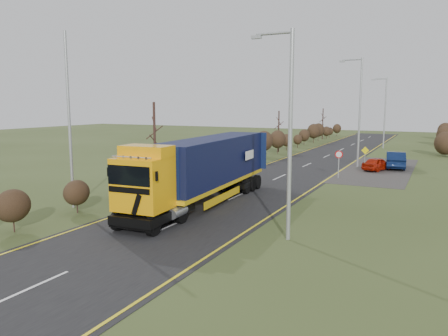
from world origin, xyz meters
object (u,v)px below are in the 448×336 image
at_px(car_red_hatchback, 377,164).
at_px(streetlight_near, 288,127).
at_px(speed_sign, 339,159).
at_px(car_blue_sedan, 395,160).
at_px(lorry, 204,167).

relative_size(car_red_hatchback, streetlight_near, 0.38).
bearing_deg(speed_sign, streetlight_near, -85.53).
distance_m(car_blue_sedan, speed_sign, 8.77).
distance_m(lorry, car_blue_sedan, 22.52).
bearing_deg(speed_sign, car_red_hatchback, 68.97).
bearing_deg(car_blue_sedan, speed_sign, 58.84).
relative_size(lorry, speed_sign, 6.42).
xyz_separation_m(car_red_hatchback, streetlight_near, (-0.89, -22.74, 4.37)).
xyz_separation_m(lorry, speed_sign, (5.16, 12.74, -0.70)).
bearing_deg(lorry, speed_sign, 64.18).
bearing_deg(car_blue_sedan, streetlight_near, 77.60).
relative_size(lorry, streetlight_near, 1.61).
xyz_separation_m(streetlight_near, speed_sign, (-1.33, 16.98, -3.39)).
bearing_deg(car_red_hatchback, car_blue_sedan, -98.42).
distance_m(car_red_hatchback, car_blue_sedan, 2.59).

